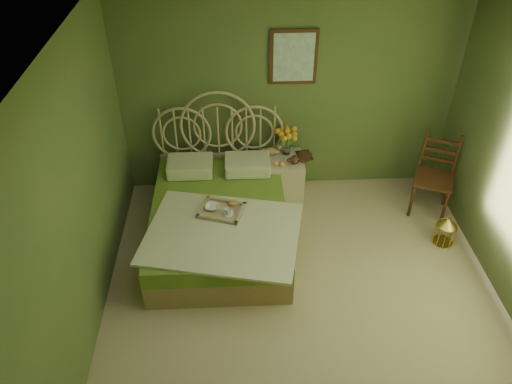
{
  "coord_description": "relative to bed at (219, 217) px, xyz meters",
  "views": [
    {
      "loc": [
        -0.64,
        -3.11,
        3.95
      ],
      "look_at": [
        -0.44,
        1.0,
        0.79
      ],
      "focal_mm": 35.0,
      "sensor_mm": 36.0,
      "label": 1
    }
  ],
  "objects": [
    {
      "name": "floor",
      "position": [
        0.85,
        -1.2,
        -0.3
      ],
      "size": [
        4.5,
        4.5,
        0.0
      ],
      "primitive_type": "plane",
      "color": "tan",
      "rests_on": "ground"
    },
    {
      "name": "ceiling",
      "position": [
        0.85,
        -1.2,
        2.3
      ],
      "size": [
        4.5,
        4.5,
        0.0
      ],
      "primitive_type": "plane",
      "rotation": [
        3.14,
        0.0,
        0.0
      ],
      "color": "silver",
      "rests_on": "wall_back"
    },
    {
      "name": "wall_back",
      "position": [
        0.85,
        1.05,
        1.0
      ],
      "size": [
        4.0,
        0.0,
        4.0
      ],
      "primitive_type": "plane",
      "rotation": [
        1.57,
        0.0,
        0.0
      ],
      "color": "#5B6A37",
      "rests_on": "floor"
    },
    {
      "name": "wall_left",
      "position": [
        -1.15,
        -1.2,
        1.0
      ],
      "size": [
        0.0,
        4.5,
        4.5
      ],
      "primitive_type": "plane",
      "rotation": [
        1.57,
        0.0,
        1.57
      ],
      "color": "#5B6A37",
      "rests_on": "floor"
    },
    {
      "name": "wall_art",
      "position": [
        0.89,
        1.02,
        1.45
      ],
      "size": [
        0.54,
        0.04,
        0.64
      ],
      "color": "#361F0E",
      "rests_on": "wall_back"
    },
    {
      "name": "bed",
      "position": [
        0.0,
        0.0,
        0.0
      ],
      "size": [
        1.76,
        2.22,
        1.37
      ],
      "color": "tan",
      "rests_on": "floor"
    },
    {
      "name": "nightstand",
      "position": [
        0.79,
        0.79,
        0.05
      ],
      "size": [
        0.5,
        0.5,
        0.98
      ],
      "color": "beige",
      "rests_on": "floor"
    },
    {
      "name": "chair",
      "position": [
        2.55,
        0.45,
        0.25
      ],
      "size": [
        0.58,
        0.58,
        1.0
      ],
      "rotation": [
        0.0,
        0.0,
        -0.41
      ],
      "color": "#361F0E",
      "rests_on": "floor"
    },
    {
      "name": "birdcage",
      "position": [
        2.55,
        -0.21,
        -0.13
      ],
      "size": [
        0.23,
        0.23,
        0.35
      ],
      "rotation": [
        0.0,
        0.0,
        0.29
      ],
      "color": "gold",
      "rests_on": "floor"
    },
    {
      "name": "book_lower",
      "position": [
        0.97,
        0.8,
        0.26
      ],
      "size": [
        0.21,
        0.26,
        0.02
      ],
      "primitive_type": "imported",
      "rotation": [
        0.0,
        0.0,
        0.16
      ],
      "color": "#381E0F",
      "rests_on": "nightstand"
    },
    {
      "name": "book_upper",
      "position": [
        0.97,
        0.8,
        0.28
      ],
      "size": [
        0.24,
        0.27,
        0.02
      ],
      "primitive_type": "imported",
      "rotation": [
        0.0,
        0.0,
        -0.45
      ],
      "color": "#472819",
      "rests_on": "nightstand"
    },
    {
      "name": "cereal_bowl",
      "position": [
        -0.06,
        -0.13,
        0.25
      ],
      "size": [
        0.18,
        0.18,
        0.04
      ],
      "primitive_type": "imported",
      "rotation": [
        0.0,
        0.0,
        -0.17
      ],
      "color": "white",
      "rests_on": "bed"
    },
    {
      "name": "coffee_cup",
      "position": [
        0.12,
        -0.24,
        0.27
      ],
      "size": [
        0.09,
        0.09,
        0.07
      ],
      "primitive_type": "imported",
      "rotation": [
        0.0,
        0.0,
        -0.1
      ],
      "color": "white",
      "rests_on": "bed"
    }
  ]
}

